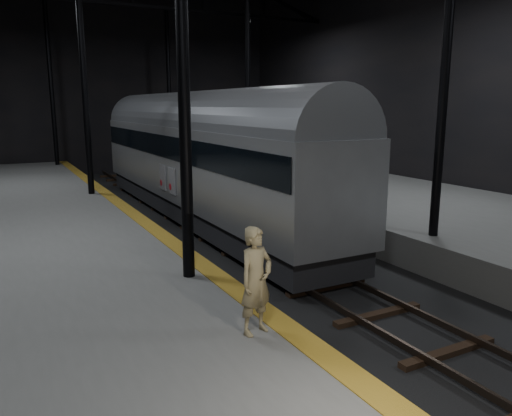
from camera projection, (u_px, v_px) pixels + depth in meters
ground at (255, 251)px, 16.59m from camera, size 44.00×44.00×0.00m
platform_left at (3, 271)px, 13.05m from camera, size 9.00×43.80×1.00m
platform_right at (421, 214)px, 19.93m from camera, size 9.00×43.80×1.00m
tactile_strip at (159, 233)px, 14.90m from camera, size 0.50×43.80×0.01m
track at (255, 249)px, 16.58m from camera, size 2.40×43.00×0.24m
train at (197, 151)px, 20.43m from camera, size 2.91×19.40×5.19m
woman at (256, 281)px, 8.22m from camera, size 0.76×0.61×1.83m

